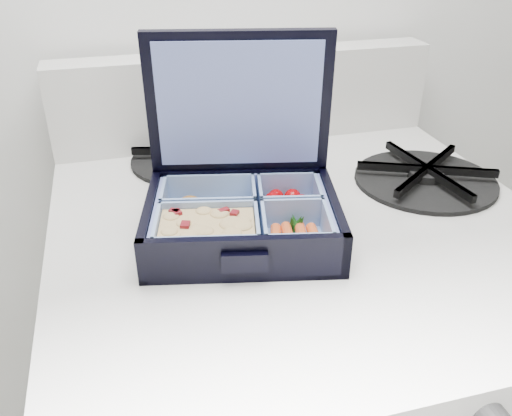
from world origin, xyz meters
name	(u,v)px	position (x,y,z in m)	size (l,w,h in m)	color
bento_box	(242,219)	(-0.20, 1.65, 0.92)	(0.21, 0.17, 0.05)	black
burner_grate	(426,173)	(0.08, 1.73, 0.91)	(0.19, 0.19, 0.03)	black
burner_grate_rear	(191,155)	(-0.22, 1.88, 0.91)	(0.18, 0.18, 0.02)	black
fork	(262,177)	(-0.14, 1.80, 0.90)	(0.02, 0.17, 0.01)	#A1A3B9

